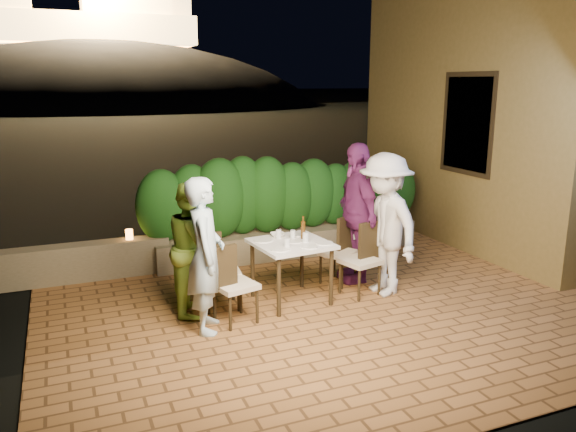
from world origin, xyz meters
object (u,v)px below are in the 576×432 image
diner_blue (206,255)px  diner_white (384,225)px  dining_table (291,272)px  chair_left_front (235,283)px  chair_left_back (221,270)px  diner_green (195,248)px  beer_bottle (303,227)px  chair_right_front (360,259)px  chair_right_back (338,251)px  parapet_lamp (129,234)px  diner_purple (357,213)px  bowl (278,235)px

diner_blue → diner_white: size_ratio=0.94×
dining_table → chair_left_front: chair_left_front is taller
chair_left_front → diner_blue: (-0.34, -0.07, 0.39)m
diner_blue → chair_left_back: bearing=-14.2°
chair_left_front → diner_green: size_ratio=0.59×
beer_bottle → diner_green: bearing=178.1°
chair_left_back → chair_right_front: 1.75m
chair_left_front → chair_left_back: bearing=80.1°
chair_right_front → chair_right_back: size_ratio=1.04×
chair_right_back → parapet_lamp: bearing=-59.7°
chair_left_back → parapet_lamp: chair_left_back is taller
chair_right_back → diner_blue: (-1.97, -0.75, 0.40)m
parapet_lamp → chair_left_back: bearing=-62.7°
chair_right_back → parapet_lamp: (-2.51, 1.43, 0.13)m
beer_bottle → diner_purple: size_ratio=0.15×
chair_left_front → chair_right_back: 1.77m
chair_left_front → chair_left_back: size_ratio=0.98×
bowl → diner_blue: 1.30m
dining_table → diner_white: 1.30m
dining_table → beer_bottle: (0.19, 0.09, 0.52)m
dining_table → parapet_lamp: dining_table is taller
diner_white → parapet_lamp: diner_white is taller
dining_table → diner_green: size_ratio=0.55×
bowl → parapet_lamp: 2.21m
chair_right_back → chair_left_front: bearing=-7.3°
beer_bottle → diner_white: bearing=-15.5°
chair_left_back → diner_white: size_ratio=0.52×
diner_blue → parapet_lamp: bearing=29.1°
chair_left_front → diner_white: diner_white is taller
chair_left_front → diner_purple: (1.92, 0.73, 0.48)m
dining_table → parapet_lamp: 2.46m
beer_bottle → diner_white: 1.02m
chair_left_front → parapet_lamp: bearing=98.6°
bowl → diner_blue: (-1.09, -0.70, 0.07)m
diner_purple → parapet_lamp: bearing=-108.4°
beer_bottle → chair_left_back: size_ratio=0.30×
chair_right_back → parapet_lamp: 2.89m
parapet_lamp → bowl: bearing=-42.2°
beer_bottle → chair_right_front: beer_bottle is taller
chair_right_back → diner_purple: diner_purple is taller
chair_right_front → diner_green: diner_green is taller
chair_left_back → diner_white: (2.03, -0.32, 0.43)m
dining_table → chair_left_back: (-0.85, 0.13, 0.09)m
bowl → parapet_lamp: (-1.63, 1.48, -0.20)m
chair_left_back → chair_right_front: (1.73, -0.26, -0.01)m
diner_white → diner_purple: diner_purple is taller
beer_bottle → diner_blue: size_ratio=0.17×
dining_table → parapet_lamp: bearing=133.6°
chair_left_front → diner_white: bearing=-9.4°
chair_right_back → diner_white: (0.36, -0.53, 0.45)m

